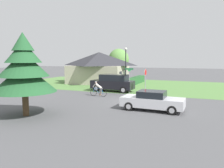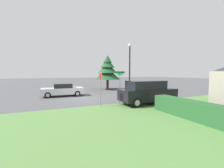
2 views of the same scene
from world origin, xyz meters
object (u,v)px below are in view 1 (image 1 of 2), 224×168
object	(u,v)px
street_lamp	(126,64)
street_name_sign	(129,76)
conifer_tall_near	(24,69)
deciduous_tree_right	(119,60)
stop_sign	(145,77)
cottage_house	(99,67)
sedan_left_lane	(152,101)
parked_suv_right	(113,83)
cyclist	(98,89)

from	to	relation	value
street_lamp	street_name_sign	distance (m)	1.51
street_name_sign	conifer_tall_near	size ratio (longest dim) A/B	0.50
deciduous_tree_right	stop_sign	bearing A→B (deg)	-149.66
street_lamp	cottage_house	bearing A→B (deg)	41.33
street_name_sign	deciduous_tree_right	distance (m)	15.52
cottage_house	deciduous_tree_right	xyz separation A→B (m)	(5.52, -1.15, 1.10)
cottage_house	sedan_left_lane	distance (m)	18.92
parked_suv_right	street_name_sign	size ratio (longest dim) A/B	1.78
cyclist	cottage_house	bearing A→B (deg)	-64.12
street_lamp	sedan_left_lane	bearing A→B (deg)	-147.94
sedan_left_lane	street_name_sign	bearing A→B (deg)	-57.73
street_name_sign	deciduous_tree_right	world-z (taller)	deciduous_tree_right
parked_suv_right	conifer_tall_near	size ratio (longest dim) A/B	0.90
stop_sign	conifer_tall_near	distance (m)	12.46
deciduous_tree_right	parked_suv_right	bearing A→B (deg)	-162.19
sedan_left_lane	stop_sign	distance (m)	7.04
street_lamp	deciduous_tree_right	xyz separation A→B (m)	(13.46, 5.83, 0.39)
stop_sign	street_lamp	bearing A→B (deg)	-99.37
parked_suv_right	conifer_tall_near	world-z (taller)	conifer_tall_near
deciduous_tree_right	conifer_tall_near	bearing A→B (deg)	-173.44
cyclist	parked_suv_right	distance (m)	3.46
street_name_sign	stop_sign	bearing A→B (deg)	-86.02
cyclist	stop_sign	size ratio (longest dim) A/B	0.69
sedan_left_lane	stop_sign	bearing A→B (deg)	-70.56
stop_sign	conifer_tall_near	world-z (taller)	conifer_tall_near
cyclist	street_lamp	world-z (taller)	street_lamp
parked_suv_right	deciduous_tree_right	xyz separation A→B (m)	(13.22, 4.25, 2.54)
stop_sign	parked_suv_right	bearing A→B (deg)	-98.39
cottage_house	sedan_left_lane	world-z (taller)	cottage_house
cyclist	street_name_sign	bearing A→B (deg)	-131.00
sedan_left_lane	cottage_house	bearing A→B (deg)	-51.02
parked_suv_right	street_name_sign	xyz separation A→B (m)	(-0.81, -2.18, 0.89)
street_lamp	stop_sign	bearing A→B (deg)	-101.02
parked_suv_right	stop_sign	distance (m)	4.05
street_lamp	conifer_tall_near	size ratio (longest dim) A/B	0.92
cottage_house	conifer_tall_near	distance (m)	20.05
street_lamp	deciduous_tree_right	world-z (taller)	deciduous_tree_right
parked_suv_right	deciduous_tree_right	world-z (taller)	deciduous_tree_right
stop_sign	street_lamp	xyz separation A→B (m)	(0.45, 2.31, 1.29)
sedan_left_lane	street_lamp	distance (m)	8.68
cottage_house	parked_suv_right	world-z (taller)	cottage_house
parked_suv_right	stop_sign	world-z (taller)	stop_sign
parked_suv_right	cyclist	bearing A→B (deg)	88.33
parked_suv_right	street_lamp	distance (m)	2.68
parked_suv_right	stop_sign	xyz separation A→B (m)	(-0.69, -3.89, 0.86)
deciduous_tree_right	sedan_left_lane	bearing A→B (deg)	-153.45
street_lamp	conifer_tall_near	distance (m)	12.05
conifer_tall_near	stop_sign	bearing A→B (deg)	-25.04
cottage_house	conifer_tall_near	xyz separation A→B (m)	(-19.63, -4.05, 0.62)
sedan_left_lane	deciduous_tree_right	xyz separation A→B (m)	(20.52, 10.25, 2.84)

